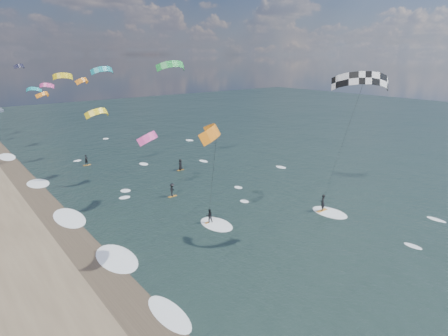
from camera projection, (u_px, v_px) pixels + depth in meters
ground at (339, 297)px, 26.73m from camera, size 260.00×260.00×0.00m
wet_sand_strip at (122, 294)px, 27.09m from camera, size 3.00×240.00×0.00m
kitesurfer_near_a at (357, 108)px, 32.26m from camera, size 7.95×9.63×15.78m
kitesurfer_near_b at (216, 168)px, 32.12m from camera, size 6.70×8.95×12.25m
far_kitesurfers at (158, 175)px, 51.29m from camera, size 11.25×21.01×1.71m
bg_kite_field at (77, 85)px, 63.52m from camera, size 11.49×71.55×8.65m
shoreline_surf at (112, 261)px, 31.37m from camera, size 2.40×79.40×0.11m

